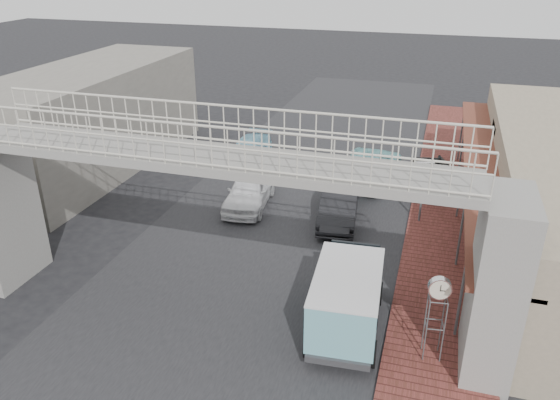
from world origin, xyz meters
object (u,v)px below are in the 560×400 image
Objects in this scene: angkot_far at (249,149)px; street_clock at (439,292)px; dark_sedan at (339,205)px; motorcycle_near at (420,190)px; angkot_curb at (368,165)px; white_hatchback at (249,190)px; arrow_sign at (443,169)px; motorcycle_far at (427,176)px; angkot_van at (348,293)px.

angkot_far is 16.61m from street_clock.
dark_sedan is at bearing -42.43° from angkot_far.
angkot_curb is at bearing 68.96° from motorcycle_near.
white_hatchback reaches higher than dark_sedan.
white_hatchback is 1.04× the size of angkot_far.
arrow_sign is at bearing 83.35° from street_clock.
street_clock reaches higher than white_hatchback.
arrow_sign is at bearing 5.89° from dark_sedan.
motorcycle_near is 1.78m from motorcycle_far.
arrow_sign reaches higher than white_hatchback.
white_hatchback is 11.33m from street_clock.
angkot_far is 1.61× the size of street_clock.
angkot_curb is 11.83m from angkot_van.
angkot_curb is at bearing -6.32° from angkot_far.
angkot_far is at bearing 89.90° from motorcycle_near.
street_clock is at bearing -49.79° from white_hatchback.
angkot_curb reaches higher than motorcycle_near.
arrow_sign is (2.31, 7.82, 1.10)m from angkot_van.
motorcycle_near is (3.09, 2.73, -0.08)m from dark_sedan.
angkot_far is at bearing 129.85° from dark_sedan.
angkot_far is 1.41× the size of arrow_sign.
dark_sedan reaches higher than motorcycle_near.
angkot_far is (-5.97, 5.65, -0.11)m from dark_sedan.
angkot_curb is 12.90m from street_clock.
white_hatchback is 2.16× the size of motorcycle_near.
motorcycle_near reaches higher than motorcycle_far.
arrow_sign is (0.60, -3.62, 1.81)m from motorcycle_far.
angkot_far reaches higher than motorcycle_near.
angkot_van is at bearing -58.03° from white_hatchback.
angkot_curb is at bearing 70.19° from motorcycle_far.
dark_sedan is 1.47× the size of arrow_sign.
angkot_far is 9.51m from motorcycle_near.
angkot_van is 8.23m from arrow_sign.
angkot_van is at bearing -58.02° from angkot_far.
arrow_sign reaches higher than angkot_van.
motorcycle_far is (9.27, -1.15, 0.01)m from angkot_far.
motorcycle_far is at bearing 47.03° from dark_sedan.
white_hatchback reaches higher than angkot_far.
dark_sedan reaches higher than motorcycle_far.
street_clock reaches higher than angkot_van.
street_clock is at bearing -16.59° from angkot_van.
dark_sedan is at bearing 91.61° from angkot_curb.
dark_sedan is 4.12m from motorcycle_near.
motorcycle_near is 0.68× the size of arrow_sign.
white_hatchback reaches higher than motorcycle_far.
arrow_sign is at bearing 69.58° from angkot_van.
white_hatchback is at bearing 126.45° from motorcycle_near.
dark_sedan is 4.35m from arrow_sign.
white_hatchback is at bearing 123.61° from angkot_van.
motorcycle_near is (9.05, -2.92, 0.03)m from angkot_far.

